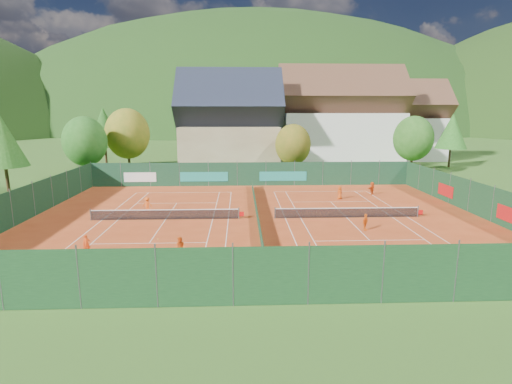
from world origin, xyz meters
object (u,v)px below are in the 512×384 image
object	(u,v)px
ball_hopper	(481,256)
player_left_far	(147,204)
hotel_block_b	(400,125)
chalet	(230,129)
player_left_near	(87,244)
player_right_near	(365,222)
hotel_block_a	(340,123)
player_right_far_b	(372,188)
player_right_far_a	(340,193)
player_left_mid	(180,248)

from	to	relation	value
ball_hopper	player_left_far	world-z (taller)	player_left_far
hotel_block_b	chalet	bearing A→B (deg)	-157.01
hotel_block_b	player_left_near	world-z (taller)	hotel_block_b
chalet	player_left_far	world-z (taller)	chalet
ball_hopper	player_right_near	world-z (taller)	player_right_near
chalet	player_left_near	bearing A→B (deg)	-102.65
player_left_near	player_right_near	bearing A→B (deg)	-12.99
player_left_near	hotel_block_a	bearing A→B (deg)	32.30
hotel_block_a	ball_hopper	bearing A→B (deg)	-93.28
chalet	player_right_far_b	size ratio (longest dim) A/B	11.01
ball_hopper	player_left_near	bearing A→B (deg)	173.30
player_left_near	player_left_far	size ratio (longest dim) A/B	0.94
player_right_far_a	player_left_mid	bearing A→B (deg)	18.46
chalet	player_right_far_a	distance (m)	26.16
player_right_far_b	player_left_mid	bearing A→B (deg)	4.98
hotel_block_a	player_left_far	size ratio (longest dim) A/B	15.43
player_left_mid	player_right_far_b	xyz separation A→B (m)	(18.79, 19.31, 0.02)
hotel_block_a	player_right_far_b	distance (m)	27.10
chalet	player_right_far_b	xyz separation A→B (m)	(16.47, -20.15, -5.89)
player_right_far_a	hotel_block_b	bearing A→B (deg)	-150.88
player_right_near	chalet	bearing A→B (deg)	62.10
hotel_block_a	player_left_mid	world-z (taller)	hotel_block_a
hotel_block_b	player_right_far_a	size ratio (longest dim) A/B	12.21
player_left_near	player_right_far_b	distance (m)	31.03
player_left_near	hotel_block_b	bearing A→B (deg)	25.72
hotel_block_b	player_right_far_b	xyz separation A→B (m)	(-16.53, -34.15, -5.88)
chalet	player_left_mid	world-z (taller)	chalet
chalet	player_left_near	xyz separation A→B (m)	(-8.62, -38.41, -5.96)
player_right_far_a	player_right_far_b	xyz separation A→B (m)	(4.24, 2.22, 0.03)
chalet	player_left_mid	bearing A→B (deg)	-93.37
hotel_block_b	player_right_far_b	distance (m)	38.39
player_left_mid	player_right_far_a	xyz separation A→B (m)	(14.55, 17.10, -0.01)
chalet	player_right_near	world-z (taller)	chalet
player_right_far_a	chalet	bearing A→B (deg)	-92.47
chalet	hotel_block_a	distance (m)	19.94
hotel_block_b	ball_hopper	xyz separation A→B (m)	(-16.71, -55.34, -6.06)
chalet	player_right_far_b	world-z (taller)	chalet
chalet	ball_hopper	xyz separation A→B (m)	(16.29, -41.34, -6.07)
hotel_block_a	player_right_near	bearing A→B (deg)	-100.76
player_left_far	player_right_far_b	distance (m)	24.65
player_left_far	player_right_far_a	world-z (taller)	player_right_far_a
ball_hopper	player_right_far_b	world-z (taller)	player_right_far_b
ball_hopper	player_right_far_b	size ratio (longest dim) A/B	0.54
player_right_far_b	player_left_far	bearing A→B (deg)	-24.48
chalet	player_right_far_a	xyz separation A→B (m)	(12.23, -22.36, -5.92)
player_left_mid	player_left_far	distance (m)	13.30
player_left_near	player_right_far_b	bearing A→B (deg)	10.24
hotel_block_a	player_right_far_a	size ratio (longest dim) A/B	15.26
player_right_near	player_right_far_b	size ratio (longest dim) A/B	0.92
chalet	player_left_far	distance (m)	28.64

